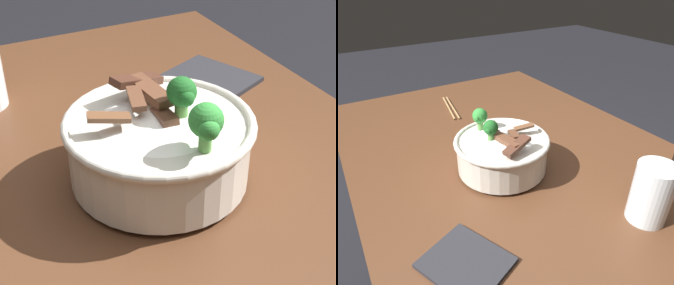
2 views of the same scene
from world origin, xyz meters
TOP-DOWN VIEW (x-y plane):
  - rice_bowl at (-0.07, 0.07)m, footprint 0.24×0.24m
  - folded_napkin at (-0.28, 0.27)m, footprint 0.18×0.17m

SIDE VIEW (x-z plane):
  - folded_napkin at x=-0.28m, z-range 0.79..0.80m
  - rice_bowl at x=-0.07m, z-range 0.78..0.92m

